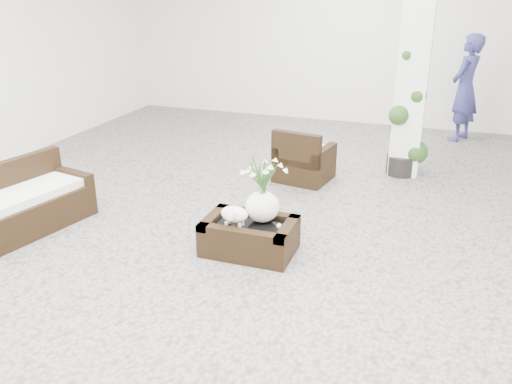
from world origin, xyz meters
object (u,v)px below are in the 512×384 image
(coffee_table, at_px, (250,238))
(loveseat, at_px, (26,197))
(topiary, at_px, (406,115))
(armchair, at_px, (305,154))

(coffee_table, distance_m, loveseat, 2.51)
(loveseat, bearing_deg, coffee_table, -71.31)
(coffee_table, height_order, topiary, topiary)
(armchair, distance_m, loveseat, 3.53)
(coffee_table, bearing_deg, loveseat, -173.39)
(coffee_table, height_order, loveseat, loveseat)
(coffee_table, relative_size, loveseat, 0.66)
(armchair, bearing_deg, coffee_table, 100.49)
(coffee_table, relative_size, armchair, 1.23)
(armchair, distance_m, topiary, 1.49)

